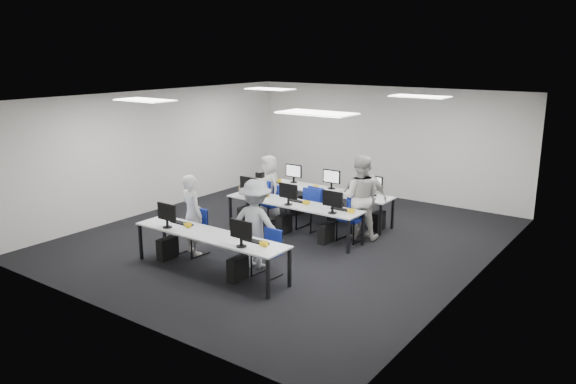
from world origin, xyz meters
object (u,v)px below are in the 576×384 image
Objects in this scene: desk_mid at (293,205)px; chair_5 at (272,206)px; chair_7 at (358,225)px; student_1 at (360,197)px; student_2 at (269,187)px; chair_2 at (272,211)px; chair_4 at (351,227)px; student_3 at (364,197)px; chair_0 at (194,240)px; chair_6 at (315,214)px; chair_3 at (310,216)px; chair_1 at (267,262)px; student_0 at (192,215)px; photographer at (256,224)px; desk_front at (210,237)px.

desk_mid is 3.28× the size of chair_5.
desk_mid is 1.46m from chair_7.
chair_5 is 2.32m from chair_7.
desk_mid is at bearing -163.10° from chair_7.
student_1 is 2.46m from student_2.
chair_4 is (2.13, -0.02, 0.02)m from chair_2.
chair_0 is at bearing -132.76° from student_3.
chair_6 is 1.34m from student_2.
chair_3 is at bearing -19.55° from student_1.
chair_3 is 0.96× the size of chair_5.
chair_5 is at bearing 129.48° from chair_1.
chair_4 is (2.11, 2.55, 0.01)m from chair_0.
desk_mid is 2.29m from student_0.
chair_5 is at bearing 98.19° from chair_0.
photographer reaches higher than chair_4.
chair_2 is at bearing -175.27° from student_3.
desk_front is 3.52m from student_1.
student_2 is (-0.27, 0.24, 0.49)m from chair_2.
chair_3 is 1.01× the size of chair_4.
chair_2 reaches higher than chair_7.
chair_4 is 0.58× the size of student_0.
chair_0 is 0.93× the size of chair_5.
desk_mid is 0.91m from chair_6.
chair_7 is at bearing -109.86° from student_0.
desk_front is 1.13m from chair_1.
desk_mid is 3.80× the size of chair_1.
student_3 is at bearing 37.35° from desk_mid.
student_3 reaches higher than chair_4.
student_0 reaches higher than student_2.
chair_1 is 0.86× the size of chair_5.
photographer is (-0.69, -2.35, 0.54)m from chair_4.
chair_4 is at bearing -113.13° from student_0.
photographer reaches higher than desk_mid.
student_2 is (-1.28, 0.13, 0.47)m from chair_3.
chair_6 is 1.36m from student_1.
chair_5 is 3.15m from photographer.
student_3 is (2.16, 0.47, 0.58)m from chair_2.
desk_mid is 3.54× the size of chair_0.
student_0 is (0.19, -2.82, 0.49)m from chair_5.
desk_front is 3.45m from chair_6.
student_1 reaches higher than chair_0.
desk_front is 3.20m from chair_3.
student_1 reaches higher than chair_6.
student_0 is at bearing -142.56° from chair_7.
chair_2 is at bearing -18.98° from student_1.
chair_5 is at bearing 147.16° from desk_mid.
student_3 is (1.16, 0.36, 0.56)m from chair_3.
desk_mid is 1.44m from student_1.
student_2 is at bearing 149.63° from desk_mid.
student_1 reaches higher than student_2.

